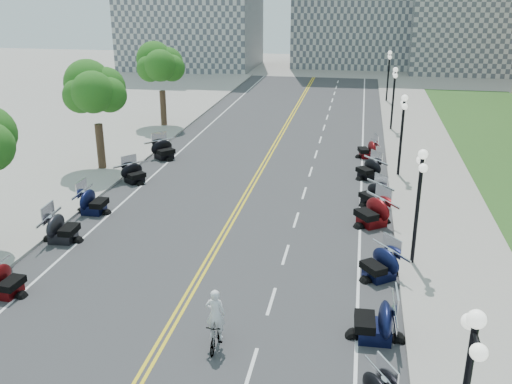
# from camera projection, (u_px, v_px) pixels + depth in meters

# --- Properties ---
(ground) EXTENTS (160.00, 160.00, 0.00)m
(ground) POSITION_uv_depth(u_px,v_px,m) (190.00, 293.00, 21.99)
(ground) COLOR gray
(road) EXTENTS (16.00, 90.00, 0.01)m
(road) POSITION_uv_depth(u_px,v_px,m) (242.00, 202.00, 31.23)
(road) COLOR #333335
(road) RESTS_ON ground
(centerline_yellow_a) EXTENTS (0.12, 90.00, 0.00)m
(centerline_yellow_a) POSITION_uv_depth(u_px,v_px,m) (240.00, 202.00, 31.24)
(centerline_yellow_a) COLOR yellow
(centerline_yellow_a) RESTS_ON road
(centerline_yellow_b) EXTENTS (0.12, 90.00, 0.00)m
(centerline_yellow_b) POSITION_uv_depth(u_px,v_px,m) (244.00, 202.00, 31.20)
(centerline_yellow_b) COLOR yellow
(centerline_yellow_b) RESTS_ON road
(edge_line_north) EXTENTS (0.12, 90.00, 0.00)m
(edge_line_north) POSITION_uv_depth(u_px,v_px,m) (361.00, 210.00, 30.14)
(edge_line_north) COLOR white
(edge_line_north) RESTS_ON road
(edge_line_south) EXTENTS (0.12, 90.00, 0.00)m
(edge_line_south) POSITION_uv_depth(u_px,v_px,m) (132.00, 194.00, 32.31)
(edge_line_south) COLOR white
(edge_line_south) RESTS_ON road
(lane_dash_5) EXTENTS (0.12, 2.00, 0.00)m
(lane_dash_5) POSITION_uv_depth(u_px,v_px,m) (251.00, 367.00, 17.75)
(lane_dash_5) COLOR white
(lane_dash_5) RESTS_ON road
(lane_dash_6) EXTENTS (0.12, 2.00, 0.00)m
(lane_dash_6) POSITION_uv_depth(u_px,v_px,m) (271.00, 301.00, 21.44)
(lane_dash_6) COLOR white
(lane_dash_6) RESTS_ON road
(lane_dash_7) EXTENTS (0.12, 2.00, 0.00)m
(lane_dash_7) POSITION_uv_depth(u_px,v_px,m) (286.00, 254.00, 25.14)
(lane_dash_7) COLOR white
(lane_dash_7) RESTS_ON road
(lane_dash_8) EXTENTS (0.12, 2.00, 0.00)m
(lane_dash_8) POSITION_uv_depth(u_px,v_px,m) (296.00, 220.00, 28.83)
(lane_dash_8) COLOR white
(lane_dash_8) RESTS_ON road
(lane_dash_9) EXTENTS (0.12, 2.00, 0.00)m
(lane_dash_9) POSITION_uv_depth(u_px,v_px,m) (304.00, 193.00, 32.53)
(lane_dash_9) COLOR white
(lane_dash_9) RESTS_ON road
(lane_dash_10) EXTENTS (0.12, 2.00, 0.00)m
(lane_dash_10) POSITION_uv_depth(u_px,v_px,m) (311.00, 172.00, 36.22)
(lane_dash_10) COLOR white
(lane_dash_10) RESTS_ON road
(lane_dash_11) EXTENTS (0.12, 2.00, 0.00)m
(lane_dash_11) POSITION_uv_depth(u_px,v_px,m) (316.00, 154.00, 39.91)
(lane_dash_11) COLOR white
(lane_dash_11) RESTS_ON road
(lane_dash_12) EXTENTS (0.12, 2.00, 0.00)m
(lane_dash_12) POSITION_uv_depth(u_px,v_px,m) (320.00, 140.00, 43.61)
(lane_dash_12) COLOR white
(lane_dash_12) RESTS_ON road
(lane_dash_13) EXTENTS (0.12, 2.00, 0.00)m
(lane_dash_13) POSITION_uv_depth(u_px,v_px,m) (324.00, 128.00, 47.30)
(lane_dash_13) COLOR white
(lane_dash_13) RESTS_ON road
(lane_dash_14) EXTENTS (0.12, 2.00, 0.00)m
(lane_dash_14) POSITION_uv_depth(u_px,v_px,m) (327.00, 117.00, 51.00)
(lane_dash_14) COLOR white
(lane_dash_14) RESTS_ON road
(lane_dash_15) EXTENTS (0.12, 2.00, 0.00)m
(lane_dash_15) POSITION_uv_depth(u_px,v_px,m) (330.00, 108.00, 54.69)
(lane_dash_15) COLOR white
(lane_dash_15) RESTS_ON road
(lane_dash_16) EXTENTS (0.12, 2.00, 0.00)m
(lane_dash_16) POSITION_uv_depth(u_px,v_px,m) (332.00, 100.00, 58.38)
(lane_dash_16) COLOR white
(lane_dash_16) RESTS_ON road
(lane_dash_17) EXTENTS (0.12, 2.00, 0.00)m
(lane_dash_17) POSITION_uv_depth(u_px,v_px,m) (334.00, 93.00, 62.08)
(lane_dash_17) COLOR white
(lane_dash_17) RESTS_ON road
(lane_dash_18) EXTENTS (0.12, 2.00, 0.00)m
(lane_dash_18) POSITION_uv_depth(u_px,v_px,m) (336.00, 87.00, 65.77)
(lane_dash_18) COLOR white
(lane_dash_18) RESTS_ON road
(lane_dash_19) EXTENTS (0.12, 2.00, 0.00)m
(lane_dash_19) POSITION_uv_depth(u_px,v_px,m) (338.00, 82.00, 69.47)
(lane_dash_19) COLOR white
(lane_dash_19) RESTS_ON road
(sidewalk_north) EXTENTS (5.00, 90.00, 0.15)m
(sidewalk_north) POSITION_uv_depth(u_px,v_px,m) (441.00, 214.00, 29.42)
(sidewalk_north) COLOR #9E9991
(sidewalk_north) RESTS_ON ground
(sidewalk_south) EXTENTS (5.00, 90.00, 0.15)m
(sidewalk_south) POSITION_uv_depth(u_px,v_px,m) (65.00, 189.00, 32.99)
(sidewalk_south) COLOR #9E9991
(sidewalk_south) RESTS_ON ground
(street_lamp_2) EXTENTS (0.50, 1.20, 4.90)m
(street_lamp_2) POSITION_uv_depth(u_px,v_px,m) (417.00, 208.00, 23.33)
(street_lamp_2) COLOR black
(street_lamp_2) RESTS_ON sidewalk_north
(street_lamp_3) EXTENTS (0.50, 1.20, 4.90)m
(street_lamp_3) POSITION_uv_depth(u_px,v_px,m) (401.00, 136.00, 34.41)
(street_lamp_3) COLOR black
(street_lamp_3) RESTS_ON sidewalk_north
(street_lamp_4) EXTENTS (0.50, 1.20, 4.90)m
(street_lamp_4) POSITION_uv_depth(u_px,v_px,m) (393.00, 99.00, 45.49)
(street_lamp_4) COLOR black
(street_lamp_4) RESTS_ON sidewalk_north
(street_lamp_5) EXTENTS (0.50, 1.20, 4.90)m
(street_lamp_5) POSITION_uv_depth(u_px,v_px,m) (388.00, 76.00, 56.58)
(street_lamp_5) COLOR black
(street_lamp_5) RESTS_ON sidewalk_north
(tree_3) EXTENTS (4.80, 4.80, 9.20)m
(tree_3) POSITION_uv_depth(u_px,v_px,m) (96.00, 96.00, 34.99)
(tree_3) COLOR #235619
(tree_3) RESTS_ON sidewalk_south
(tree_4) EXTENTS (4.80, 4.80, 9.20)m
(tree_4) POSITION_uv_depth(u_px,v_px,m) (161.00, 69.00, 46.07)
(tree_4) COLOR #235619
(tree_4) RESTS_ON sidewalk_south
(motorcycle_n_5) EXTENTS (2.22, 2.22, 1.51)m
(motorcycle_n_5) POSITION_uv_depth(u_px,v_px,m) (375.00, 319.00, 18.97)
(motorcycle_n_5) COLOR black
(motorcycle_n_5) RESTS_ON road
(motorcycle_n_6) EXTENTS (2.79, 2.79, 1.39)m
(motorcycle_n_6) POSITION_uv_depth(u_px,v_px,m) (380.00, 263.00, 22.91)
(motorcycle_n_6) COLOR black
(motorcycle_n_6) RESTS_ON road
(motorcycle_n_7) EXTENTS (3.09, 3.09, 1.55)m
(motorcycle_n_7) POSITION_uv_depth(u_px,v_px,m) (372.00, 211.00, 27.97)
(motorcycle_n_7) COLOR #590A0C
(motorcycle_n_7) RESTS_ON road
(motorcycle_n_8) EXTENTS (2.62, 2.62, 1.30)m
(motorcycle_n_8) POSITION_uv_depth(u_px,v_px,m) (373.00, 193.00, 30.67)
(motorcycle_n_8) COLOR black
(motorcycle_n_8) RESTS_ON road
(motorcycle_n_9) EXTENTS (2.70, 2.70, 1.35)m
(motorcycle_n_9) POSITION_uv_depth(u_px,v_px,m) (369.00, 168.00, 34.78)
(motorcycle_n_9) COLOR black
(motorcycle_n_9) RESTS_ON road
(motorcycle_n_10) EXTENTS (2.28, 2.28, 1.31)m
(motorcycle_n_10) POSITION_uv_depth(u_px,v_px,m) (368.00, 148.00, 38.99)
(motorcycle_n_10) COLOR #590A0C
(motorcycle_n_10) RESTS_ON road
(motorcycle_s_5) EXTENTS (2.07, 2.07, 1.35)m
(motorcycle_s_5) POSITION_uv_depth(u_px,v_px,m) (4.00, 279.00, 21.68)
(motorcycle_s_5) COLOR #590A0C
(motorcycle_s_5) RESTS_ON road
(motorcycle_s_6) EXTENTS (2.19, 2.19, 1.45)m
(motorcycle_s_6) POSITION_uv_depth(u_px,v_px,m) (62.00, 227.00, 26.25)
(motorcycle_s_6) COLOR black
(motorcycle_s_6) RESTS_ON road
(motorcycle_s_7) EXTENTS (2.04, 2.04, 1.42)m
(motorcycle_s_7) POSITION_uv_depth(u_px,v_px,m) (93.00, 200.00, 29.49)
(motorcycle_s_7) COLOR black
(motorcycle_s_7) RESTS_ON road
(motorcycle_s_8) EXTENTS (2.58, 2.58, 1.29)m
(motorcycle_s_8) POSITION_uv_depth(u_px,v_px,m) (134.00, 172.00, 34.07)
(motorcycle_s_8) COLOR black
(motorcycle_s_8) RESTS_ON road
(motorcycle_s_9) EXTENTS (2.86, 2.86, 1.42)m
(motorcycle_s_9) POSITION_uv_depth(u_px,v_px,m) (164.00, 149.00, 38.71)
(motorcycle_s_9) COLOR black
(motorcycle_s_9) RESTS_ON road
(bicycle) EXTENTS (0.52, 1.67, 1.00)m
(bicycle) POSITION_uv_depth(u_px,v_px,m) (216.00, 334.00, 18.60)
(bicycle) COLOR #A51414
(bicycle) RESTS_ON road
(cyclist_rider) EXTENTS (0.65, 0.42, 1.78)m
(cyclist_rider) POSITION_uv_depth(u_px,v_px,m) (215.00, 297.00, 18.12)
(cyclist_rider) COLOR silver
(cyclist_rider) RESTS_ON bicycle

